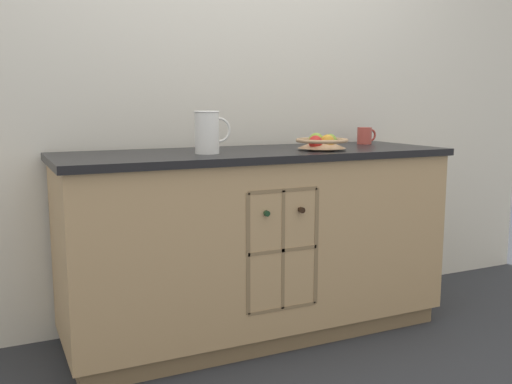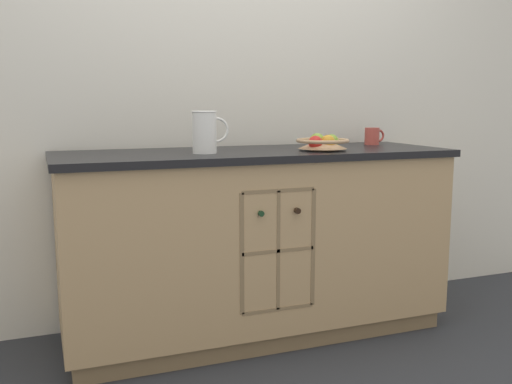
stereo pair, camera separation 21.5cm
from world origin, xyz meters
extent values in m
plane|color=#2D3035|center=(0.00, 0.00, 0.00)|extent=(14.00, 14.00, 0.00)
cube|color=silver|center=(0.00, 0.38, 1.27)|extent=(4.40, 0.06, 2.55)
cube|color=olive|center=(0.00, 0.00, 0.04)|extent=(1.83, 0.55, 0.09)
cube|color=tan|center=(0.00, 0.00, 0.50)|extent=(1.89, 0.61, 0.81)
cube|color=black|center=(0.00, 0.00, 0.92)|extent=(1.93, 0.65, 0.03)
cube|color=olive|center=(-0.01, -0.21, 0.51)|extent=(0.35, 0.01, 0.55)
cube|color=olive|center=(-0.18, -0.26, 0.51)|extent=(0.02, 0.10, 0.55)
cube|color=olive|center=(0.17, -0.26, 0.51)|extent=(0.02, 0.10, 0.55)
cube|color=olive|center=(-0.01, -0.26, 0.23)|extent=(0.35, 0.10, 0.02)
cube|color=olive|center=(-0.01, -0.26, 0.51)|extent=(0.35, 0.10, 0.02)
cube|color=olive|center=(-0.01, -0.26, 0.78)|extent=(0.35, 0.10, 0.02)
cube|color=olive|center=(-0.01, -0.26, 0.51)|extent=(0.02, 0.10, 0.55)
cylinder|color=#19381E|center=(-0.10, -0.13, 0.69)|extent=(0.07, 0.20, 0.07)
cylinder|color=#19381E|center=(-0.10, -0.28, 0.69)|extent=(0.03, 0.09, 0.03)
cylinder|color=black|center=(0.08, -0.15, 0.69)|extent=(0.07, 0.20, 0.07)
cylinder|color=black|center=(0.08, -0.29, 0.69)|extent=(0.03, 0.08, 0.03)
cylinder|color=tan|center=(0.31, -0.12, 0.94)|extent=(0.12, 0.12, 0.01)
cone|color=tan|center=(0.31, -0.12, 0.97)|extent=(0.24, 0.24, 0.05)
torus|color=tan|center=(0.31, -0.12, 0.99)|extent=(0.26, 0.26, 0.02)
sphere|color=gold|center=(0.32, -0.15, 0.98)|extent=(0.07, 0.07, 0.07)
sphere|color=#7FA838|center=(0.29, -0.10, 0.98)|extent=(0.08, 0.08, 0.08)
sphere|color=red|center=(0.25, -0.14, 0.98)|extent=(0.07, 0.07, 0.07)
sphere|color=#7FA838|center=(0.36, -0.10, 0.98)|extent=(0.07, 0.07, 0.07)
cylinder|color=white|center=(-0.28, -0.06, 1.03)|extent=(0.11, 0.11, 0.20)
torus|color=white|center=(-0.28, -0.06, 1.13)|extent=(0.12, 0.12, 0.01)
torus|color=white|center=(-0.22, -0.06, 1.04)|extent=(0.12, 0.01, 0.12)
cylinder|color=#B7473D|center=(0.75, 0.14, 0.98)|extent=(0.08, 0.08, 0.09)
torus|color=#B7473D|center=(0.79, 0.14, 0.99)|extent=(0.07, 0.01, 0.07)
camera|label=1|loc=(-1.19, -2.52, 1.17)|focal=40.00mm
camera|label=2|loc=(-1.00, -2.61, 1.17)|focal=40.00mm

